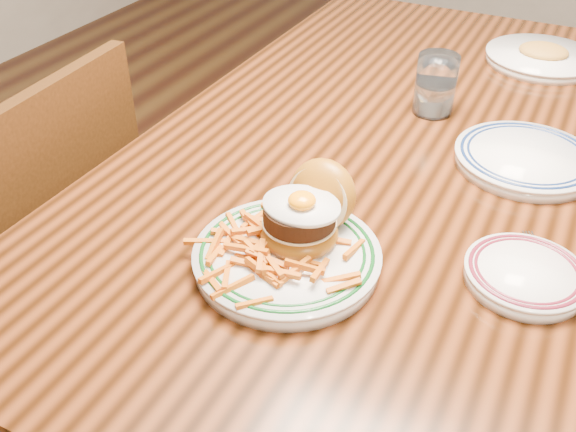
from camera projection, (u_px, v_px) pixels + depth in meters
The scene contains 8 objects.
floor at pixel (360, 392), 1.66m from camera, with size 6.00×6.00×0.00m, color black.
table at pixel (381, 177), 1.27m from camera, with size 0.85×1.60×0.75m.
chair_left at pixel (47, 247), 1.40m from camera, with size 0.44×0.44×0.88m.
main_plate at pixel (293, 241), 0.91m from camera, with size 0.27×0.28×0.13m.
side_plate at pixel (525, 274), 0.88m from camera, with size 0.17×0.18×0.03m.
rear_plate at pixel (526, 158), 1.13m from camera, with size 0.25×0.25×0.03m.
water_glass at pixel (435, 88), 1.28m from camera, with size 0.08×0.08×0.12m.
far_plate at pixel (542, 57), 1.51m from camera, with size 0.26×0.26×0.05m.
Camera 1 is at (0.32, -1.04, 1.35)m, focal length 40.00 mm.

